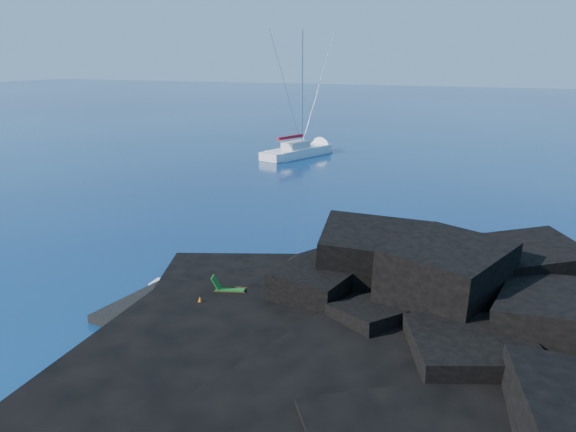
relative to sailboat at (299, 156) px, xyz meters
The scene contains 9 objects.
ground 39.82m from the sailboat, 79.12° to the right, with size 400.00×400.00×0.00m, color #030F37.
headland 41.53m from the sailboat, 60.39° to the right, with size 24.00×24.00×3.60m, color black, non-canonical shape.
beach 40.43m from the sailboat, 72.71° to the right, with size 8.50×6.00×0.70m, color black.
surf_foam 36.33m from the sailboat, 69.85° to the right, with size 10.00×8.00×0.06m, color white, non-canonical shape.
sailboat is the anchor object (origin of this frame).
deck_chair 38.97m from the sailboat, 72.08° to the right, with size 1.46×0.64×1.00m, color #15621C, non-canonical shape.
towel 40.11m from the sailboat, 74.57° to the right, with size 1.77×0.84×0.05m, color white.
sunbather 40.11m from the sailboat, 74.57° to the right, with size 1.68×0.42×0.23m, color tan, non-canonical shape.
marker_cone 40.29m from the sailboat, 73.58° to the right, with size 0.34×0.34×0.51m, color orange.
Camera 1 is at (16.05, -18.19, 10.68)m, focal length 35.00 mm.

